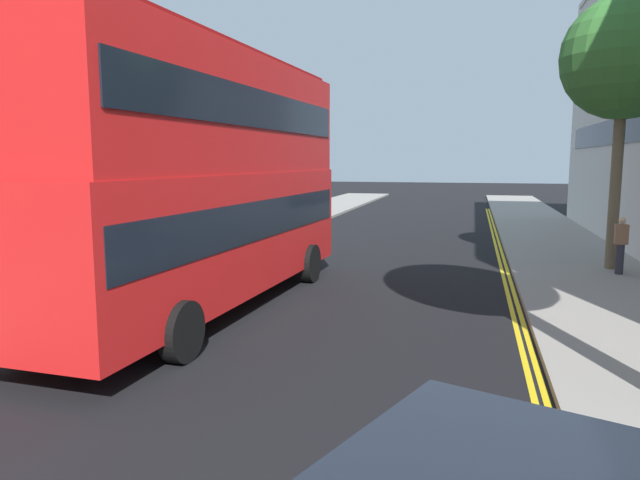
# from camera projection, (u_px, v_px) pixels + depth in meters

# --- Properties ---
(sidewalk_right) EXTENTS (4.00, 80.00, 0.14)m
(sidewalk_right) POSITION_uv_depth(u_px,v_px,m) (600.00, 290.00, 14.65)
(sidewalk_right) COLOR gray
(sidewalk_right) RESTS_ON ground
(sidewalk_left) EXTENTS (4.00, 80.00, 0.14)m
(sidewalk_left) POSITION_uv_depth(u_px,v_px,m) (142.00, 266.00, 17.93)
(sidewalk_left) COLOR gray
(sidewalk_left) RESTS_ON ground
(kerb_line_outer) EXTENTS (0.10, 56.00, 0.01)m
(kerb_line_outer) POSITION_uv_depth(u_px,v_px,m) (518.00, 306.00, 13.27)
(kerb_line_outer) COLOR yellow
(kerb_line_outer) RESTS_ON ground
(kerb_line_inner) EXTENTS (0.10, 56.00, 0.01)m
(kerb_line_inner) POSITION_uv_depth(u_px,v_px,m) (511.00, 306.00, 13.32)
(kerb_line_inner) COLOR yellow
(kerb_line_inner) RESTS_ON ground
(double_decker_bus_away) EXTENTS (3.16, 10.91, 5.64)m
(double_decker_bus_away) POSITION_uv_depth(u_px,v_px,m) (208.00, 174.00, 12.76)
(double_decker_bus_away) COLOR red
(double_decker_bus_away) RESTS_ON ground
(pedestrian_far) EXTENTS (0.34, 0.22, 1.62)m
(pedestrian_far) POSITION_uv_depth(u_px,v_px,m) (621.00, 244.00, 16.24)
(pedestrian_far) COLOR #2D2D38
(pedestrian_far) RESTS_ON sidewalk_right
(street_tree_mid) EXTENTS (3.49, 3.49, 7.81)m
(street_tree_mid) POSITION_uv_depth(u_px,v_px,m) (624.00, 59.00, 16.40)
(street_tree_mid) COLOR #6B6047
(street_tree_mid) RESTS_ON sidewalk_right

